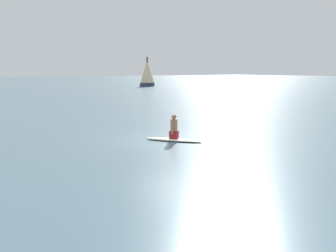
% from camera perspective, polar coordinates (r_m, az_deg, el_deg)
% --- Properties ---
extents(ground_plane, '(400.00, 400.00, 0.00)m').
position_cam_1_polar(ground_plane, '(18.27, -0.90, -1.90)').
color(ground_plane, slate).
extents(surfboard, '(2.53, 1.94, 0.11)m').
position_cam_1_polar(surfboard, '(17.96, 0.81, -1.88)').
color(surfboard, silver).
rests_on(surfboard, ground).
extents(person_paddler, '(0.44, 0.43, 1.05)m').
position_cam_1_polar(person_paddler, '(17.88, 0.81, -0.20)').
color(person_paddler, '#A51E23').
rests_on(person_paddler, surfboard).
extents(sailboat_near_left, '(3.63, 3.88, 5.61)m').
position_cam_1_polar(sailboat_near_left, '(80.58, -2.86, 7.32)').
color(sailboat_near_left, '#2D3851').
rests_on(sailboat_near_left, ground).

